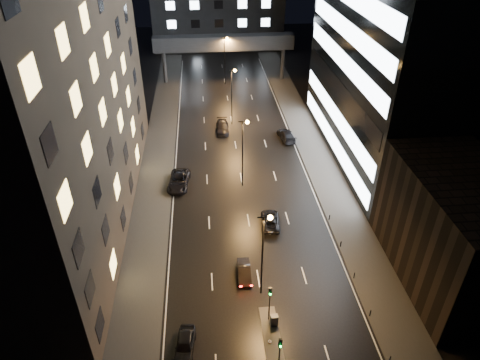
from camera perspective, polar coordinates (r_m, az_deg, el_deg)
The scene contains 23 objects.
ground at distance 71.22m, azimuth -0.60°, elevation 4.71°, with size 160.00×160.00×0.00m, color black.
sidewalk_left at distance 67.10m, azimuth -10.95°, elevation 2.17°, with size 5.00×110.00×0.15m, color #383533.
sidewalk_right at distance 68.92m, azimuth 10.18°, elevation 3.15°, with size 5.00×110.00×0.15m, color #383533.
building_left at distance 51.49m, azimuth -25.76°, elevation 14.19°, with size 15.00×48.00×40.00m, color #2D2319.
building_right_low at distance 48.95m, azimuth 26.86°, elevation -6.06°, with size 10.00×18.00×12.00m, color black.
building_right_glass at distance 66.54m, azimuth 23.22°, elevation 20.84°, with size 20.00×36.00×45.00m, color black.
skybridge at distance 95.95m, azimuth -2.17°, elevation 17.76°, with size 30.00×3.00×10.00m.
median_island at distance 42.23m, azimuth 4.37°, elevation -20.72°, with size 1.60×8.00×0.15m, color #383533.
traffic_signal_near at distance 41.39m, azimuth 4.00°, elevation -15.49°, with size 0.28×0.34×4.40m.
traffic_signal_far at distance 38.07m, azimuth 5.32°, elevation -21.69°, with size 0.28×0.34×4.40m.
bollard_row at distance 46.88m, azimuth 15.92°, elevation -14.40°, with size 0.12×25.12×0.90m.
streetlight_near at distance 41.37m, azimuth 3.26°, elevation -8.75°, with size 1.45×0.50×10.15m.
streetlight_mid_a at distance 57.63m, azimuth 0.51°, elevation 4.67°, with size 1.45×0.50×10.15m.
streetlight_mid_b at distance 75.70m, azimuth -1.01°, elevation 11.94°, with size 1.45×0.50×10.15m.
streetlight_far at distance 94.56m, azimuth -1.97°, elevation 16.37°, with size 1.45×0.50×10.15m.
car_away_a at distance 41.47m, azimuth -7.34°, elevation -20.95°, with size 1.68×4.17×1.42m, color black.
car_away_b at distance 47.04m, azimuth 0.55°, elevation -12.15°, with size 1.37×3.92×1.29m, color black.
car_away_c at distance 61.07m, azimuth -8.17°, elevation -0.11°, with size 2.74×5.94×1.65m, color black.
car_away_d at distance 75.38m, azimuth -2.36°, elevation 7.06°, with size 2.17×5.35×1.55m, color black.
car_toward_a at distance 53.67m, azimuth 4.04°, elevation -5.39°, with size 2.19×4.75×1.32m, color black.
car_toward_b at distance 73.01m, azimuth 6.18°, elevation 5.97°, with size 2.20×5.41×1.57m, color black.
utility_cabinet at distance 42.82m, azimuth 4.56°, elevation -18.13°, with size 0.71×0.52×1.25m, color #464548.
cone_b at distance 41.99m, azimuth 3.99°, elevation -20.72°, with size 0.39×0.39×0.51m, color #DD620B.
Camera 1 is at (-4.93, -22.25, 34.25)m, focal length 32.00 mm.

